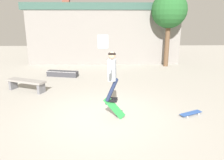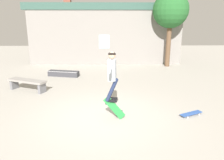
% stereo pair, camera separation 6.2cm
% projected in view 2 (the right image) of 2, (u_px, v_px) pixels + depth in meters
% --- Properties ---
extents(ground_plane, '(40.00, 40.00, 0.00)m').
position_uv_depth(ground_plane, '(103.00, 117.00, 6.85)').
color(ground_plane, '#A39E93').
extents(building_backdrop, '(10.80, 0.52, 5.25)m').
position_uv_depth(building_backdrop, '(105.00, 33.00, 14.66)').
color(building_backdrop, gray).
rests_on(building_backdrop, ground_plane).
extents(tree_right, '(2.21, 2.21, 4.65)m').
position_uv_depth(tree_right, '(171.00, 11.00, 13.52)').
color(tree_right, brown).
rests_on(tree_right, ground_plane).
extents(park_bench, '(1.79, 1.12, 0.49)m').
position_uv_depth(park_bench, '(27.00, 83.00, 9.31)').
color(park_bench, gray).
rests_on(park_bench, ground_plane).
extents(skate_ledge, '(1.72, 0.78, 0.30)m').
position_uv_depth(skate_ledge, '(64.00, 74.00, 11.79)').
color(skate_ledge, '#38383D').
rests_on(skate_ledge, ground_plane).
extents(skater, '(0.41, 1.25, 1.50)m').
position_uv_depth(skater, '(112.00, 72.00, 6.41)').
color(skater, '#9EA8B2').
extents(skateboard_flipping, '(0.69, 0.14, 0.77)m').
position_uv_depth(skateboard_flipping, '(114.00, 108.00, 6.62)').
color(skateboard_flipping, '#237F38').
extents(skateboard_resting, '(0.80, 0.51, 0.08)m').
position_uv_depth(skateboard_resting, '(191.00, 113.00, 6.94)').
color(skateboard_resting, '#2D519E').
rests_on(skateboard_resting, ground_plane).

